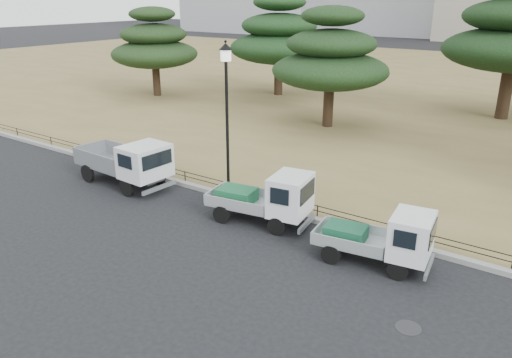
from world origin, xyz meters
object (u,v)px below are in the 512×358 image
Objects in this scene: truck_large at (126,161)px; street_lamp at (227,94)px; truck_kei_front at (267,198)px; tarp_pile at (141,157)px; truck_kei_rear at (382,238)px.

truck_large is 5.05m from street_lamp.
truck_kei_front is at bearing 5.41° from truck_large.
tarp_pile is (-7.55, 1.43, -0.34)m from truck_kei_front.
truck_large reaches higher than tarp_pile.
tarp_pile is (-4.94, 0.15, -3.30)m from street_lamp.
street_lamp is at bearing 145.16° from truck_kei_front.
truck_large is 10.66m from truck_kei_rear.
street_lamp is (-2.61, 1.28, 2.95)m from truck_kei_front.
truck_kei_rear is 0.61× the size of street_lamp.
street_lamp reaches higher than tarp_pile.
truck_kei_front is 7.69m from tarp_pile.
truck_large is 2.02m from tarp_pile.
truck_kei_rear reaches higher than tarp_pile.
truck_large is 2.40× the size of tarp_pile.
truck_kei_front is at bearing -10.70° from tarp_pile.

